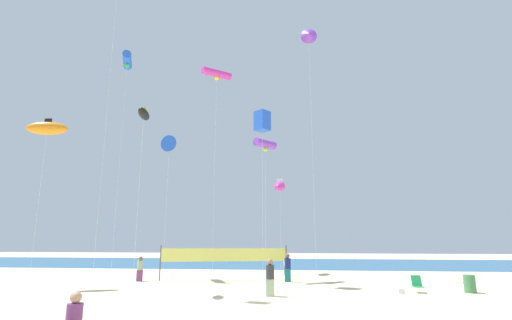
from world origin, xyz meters
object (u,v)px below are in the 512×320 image
kite_magenta_inflatable (280,186)px  kite_blue_box (262,121)px  volleyball_net (224,256)px  kite_orange_inflatable (47,128)px  kite_magenta_tube (217,74)px  folding_beach_chair (417,284)px  kite_violet_tube (265,144)px  beachgoer_navy_shirt (288,267)px  beachgoer_white_shirt (286,264)px  kite_black_inflatable (144,114)px  kite_violet_delta (309,35)px  trash_barrel (470,284)px  kite_blue_delta (169,144)px  beachgoer_sage_shirt (140,268)px  beach_handbag (401,291)px  kite_blue_tube (127,61)px

kite_magenta_inflatable → kite_blue_box: kite_blue_box is taller
volleyball_net → kite_orange_inflatable: (-10.70, -5.44, 8.18)m
volleyball_net → kite_magenta_tube: 14.04m
folding_beach_chair → kite_violet_tube: 13.65m
beachgoer_navy_shirt → volleyball_net: size_ratio=0.21×
folding_beach_chair → beachgoer_navy_shirt: bearing=125.1°
volleyball_net → beachgoer_white_shirt: bearing=45.0°
kite_magenta_inflatable → kite_magenta_tube: (-4.65, -5.39, 8.32)m
kite_violet_tube → folding_beach_chair: bearing=-29.7°
beachgoer_white_shirt → kite_violet_tube: size_ratio=0.16×
kite_blue_box → kite_magenta_tube: bearing=143.0°
kite_black_inflatable → kite_violet_delta: bearing=40.2°
kite_magenta_inflatable → trash_barrel: bearing=-43.7°
folding_beach_chair → kite_blue_delta: 18.50m
beachgoer_navy_shirt → beachgoer_sage_shirt: beachgoer_navy_shirt is taller
trash_barrel → kite_black_inflatable: 20.46m
beachgoer_white_shirt → beach_handbag: size_ratio=4.92×
kite_orange_inflatable → kite_magenta_inflatable: kite_orange_inflatable is taller
trash_barrel → kite_magenta_inflatable: size_ratio=0.12×
kite_violet_delta → kite_blue_delta: bearing=-165.7°
kite_blue_tube → kite_violet_tube: (11.63, -0.59, -7.71)m
kite_blue_tube → kite_black_inflatable: 11.90m
beachgoer_white_shirt → kite_violet_tube: 9.94m
kite_orange_inflatable → kite_violet_tube: kite_orange_inflatable is taller
kite_orange_inflatable → kite_blue_tube: (2.01, 6.05, 7.66)m
kite_violet_delta → beach_handbag: bearing=-59.5°
beach_handbag → kite_blue_tube: bearing=162.3°
beachgoer_white_shirt → trash_barrel: (10.18, -8.93, -0.39)m
kite_magenta_tube → kite_violet_tube: bearing=-0.7°
beachgoer_sage_shirt → kite_violet_delta: (12.12, 2.80, 18.46)m
kite_violet_delta → trash_barrel: bearing=-37.8°
folding_beach_chair → volleyball_net: volleyball_net is taller
beachgoer_navy_shirt → beach_handbag: 7.94m
beachgoer_sage_shirt → kite_magenta_tube: 15.57m
kite_magenta_inflatable → kite_violet_delta: bearing=-55.8°
volleyball_net → trash_barrel: bearing=-18.1°
beach_handbag → kite_blue_delta: bearing=163.6°
folding_beach_chair → kite_orange_inflatable: 24.20m
folding_beach_chair → kite_orange_inflatable: size_ratio=0.08×
beachgoer_sage_shirt → kite_magenta_inflatable: size_ratio=0.21×
trash_barrel → kite_orange_inflatable: (-25.11, -0.73, 9.36)m
kite_orange_inflatable → kite_blue_box: bearing=10.7°
kite_violet_delta → beachgoer_white_shirt: bearing=129.1°
kite_blue_delta → beachgoer_white_shirt: bearing=33.6°
kite_black_inflatable → trash_barrel: bearing=7.4°
beachgoer_sage_shirt → kite_violet_tube: (8.56, 1.39, 8.89)m
kite_blue_delta → kite_blue_box: (7.01, -1.61, 0.99)m
beachgoer_white_shirt → kite_blue_box: size_ratio=0.14×
beachgoer_sage_shirt → folding_beach_chair: size_ratio=1.86×
kite_violet_delta → kite_magenta_tube: (-7.39, -1.36, -3.70)m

